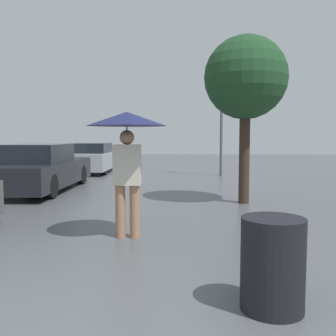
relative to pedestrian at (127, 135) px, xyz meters
The scene contains 6 objects.
pedestrian is the anchor object (origin of this frame).
parked_car_middle 5.73m from the pedestrian, 122.81° to the left, with size 1.70×4.51×1.28m.
parked_car_farthest 10.69m from the pedestrian, 106.30° to the left, with size 1.89×4.21×1.22m.
tree 3.86m from the pedestrian, 53.12° to the left, with size 1.81×1.81×3.67m.
street_lamp 9.28m from the pedestrian, 75.12° to the left, with size 0.37×0.37×4.10m.
trash_bin 2.96m from the pedestrian, 55.62° to the right, with size 0.54×0.54×0.80m.
Camera 1 is at (0.52, -1.75, 1.47)m, focal length 40.00 mm.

